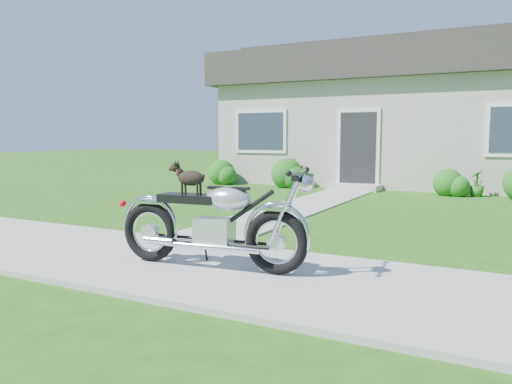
# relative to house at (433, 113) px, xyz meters

# --- Properties ---
(ground) EXTENTS (80.00, 80.00, 0.00)m
(ground) POSITION_rel_house_xyz_m (0.00, -11.99, -2.16)
(ground) COLOR #235114
(ground) RESTS_ON ground
(sidewalk) EXTENTS (24.00, 2.20, 0.04)m
(sidewalk) POSITION_rel_house_xyz_m (0.00, -11.99, -2.14)
(sidewalk) COLOR #9E9B93
(sidewalk) RESTS_ON ground
(walkway) EXTENTS (1.20, 8.00, 0.03)m
(walkway) POSITION_rel_house_xyz_m (-1.50, -6.99, -2.14)
(walkway) COLOR #9E9B93
(walkway) RESTS_ON ground
(house) EXTENTS (12.60, 7.03, 4.50)m
(house) POSITION_rel_house_xyz_m (0.00, 0.00, 0.00)
(house) COLOR beige
(house) RESTS_ON ground
(shrub_row) EXTENTS (10.93, 1.14, 1.14)m
(shrub_row) POSITION_rel_house_xyz_m (0.79, -3.49, -1.75)
(shrub_row) COLOR #205D18
(shrub_row) RESTS_ON ground
(potted_plant_left) EXTENTS (0.94, 0.91, 0.80)m
(potted_plant_left) POSITION_rel_house_xyz_m (-3.20, -3.44, -1.76)
(potted_plant_left) COLOR #1B5215
(potted_plant_left) RESTS_ON ground
(potted_plant_right) EXTENTS (0.43, 0.43, 0.64)m
(potted_plant_right) POSITION_rel_house_xyz_m (1.56, -3.44, -1.84)
(potted_plant_right) COLOR #2E6C1D
(potted_plant_right) RESTS_ON ground
(motorcycle_with_dog) EXTENTS (2.22, 0.61, 1.12)m
(motorcycle_with_dog) POSITION_rel_house_xyz_m (-0.45, -12.05, -1.62)
(motorcycle_with_dog) COLOR black
(motorcycle_with_dog) RESTS_ON sidewalk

